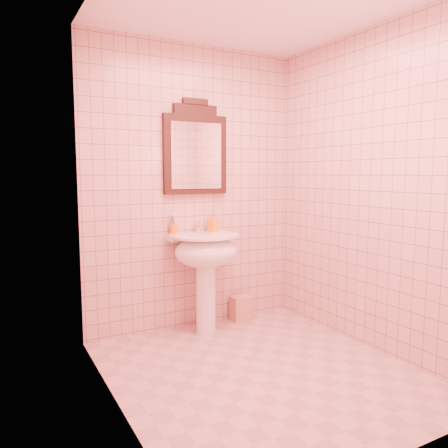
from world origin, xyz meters
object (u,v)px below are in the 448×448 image
pedestal_sink (206,258)px  towel (241,308)px  toothbrush_cup (174,229)px  mirror (195,150)px  soap_dispenser (213,223)px

pedestal_sink → towel: pedestal_sink is taller
toothbrush_cup → towel: toothbrush_cup is taller
mirror → soap_dispenser: (0.15, -0.05, -0.64)m
pedestal_sink → soap_dispenser: bearing=46.3°
pedestal_sink → toothbrush_cup: size_ratio=5.28×
toothbrush_cup → pedestal_sink: bearing=-38.5°
soap_dispenser → mirror: bearing=142.7°
toothbrush_cup → towel: (0.66, -0.04, -0.79)m
mirror → toothbrush_cup: size_ratio=5.04×
pedestal_sink → towel: bearing=17.3°
toothbrush_cup → soap_dispenser: size_ratio=0.97×
toothbrush_cup → towel: size_ratio=0.71×
soap_dispenser → towel: (0.29, -0.02, -0.83)m
pedestal_sink → toothbrush_cup: toothbrush_cup is taller
mirror → soap_dispenser: 0.66m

